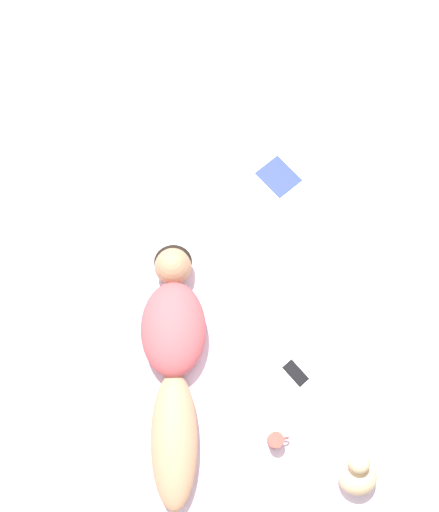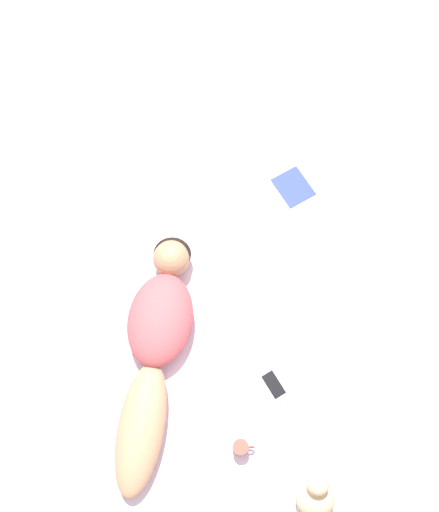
{
  "view_description": "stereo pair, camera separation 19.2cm",
  "coord_description": "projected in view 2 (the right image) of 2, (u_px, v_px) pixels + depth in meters",
  "views": [
    {
      "loc": [
        -0.04,
        -0.75,
        3.46
      ],
      "look_at": [
        0.17,
        0.33,
        0.49
      ],
      "focal_mm": 42.0,
      "sensor_mm": 36.0,
      "label": 1
    },
    {
      "loc": [
        0.15,
        -0.77,
        3.46
      ],
      "look_at": [
        0.17,
        0.33,
        0.49
      ],
      "focal_mm": 42.0,
      "sensor_mm": 36.0,
      "label": 2
    }
  ],
  "objects": [
    {
      "name": "ground_plane",
      "position": [
        191.0,
        337.0,
        3.51
      ],
      "size": [
        12.0,
        12.0,
        0.0
      ],
      "primitive_type": "plane",
      "color": "#B7A88E"
    },
    {
      "name": "plush_toy",
      "position": [
        316.0,
        496.0,
        2.72
      ],
      "size": [
        0.18,
        0.19,
        0.23
      ],
      "color": "#D1B289",
      "rests_on": "bed"
    },
    {
      "name": "bed",
      "position": [
        190.0,
        329.0,
        3.31
      ],
      "size": [
        1.74,
        2.25,
        0.44
      ],
      "color": "beige",
      "rests_on": "ground_plane"
    },
    {
      "name": "person",
      "position": [
        156.0,
        342.0,
        2.97
      ],
      "size": [
        0.44,
        1.31,
        0.2
      ],
      "rotation": [
        0.0,
        0.0,
        -0.16
      ],
      "color": "#A37556",
      "rests_on": "bed"
    },
    {
      "name": "open_magazine",
      "position": [
        274.0,
        198.0,
        3.34
      ],
      "size": [
        0.62,
        0.53,
        0.01
      ],
      "rotation": [
        0.0,
        0.0,
        0.51
      ],
      "color": "silver",
      "rests_on": "bed"
    },
    {
      "name": "cell_phone",
      "position": [
        274.0,
        385.0,
        2.98
      ],
      "size": [
        0.15,
        0.18,
        0.01
      ],
      "rotation": [
        0.0,
        0.0,
        0.53
      ],
      "color": "silver",
      "rests_on": "bed"
    },
    {
      "name": "coffee_mug",
      "position": [
        241.0,
        447.0,
        2.83
      ],
      "size": [
        0.11,
        0.08,
        0.1
      ],
      "color": "#993D33",
      "rests_on": "bed"
    }
  ]
}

